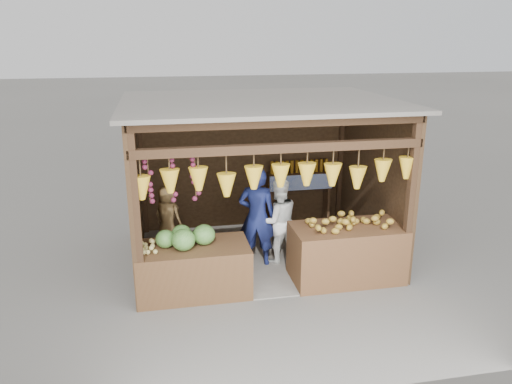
# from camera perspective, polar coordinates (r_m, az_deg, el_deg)

# --- Properties ---
(ground) EXTENTS (80.00, 80.00, 0.00)m
(ground) POSITION_cam_1_polar(r_m,az_deg,el_deg) (8.67, 0.42, -7.23)
(ground) COLOR #514F49
(ground) RESTS_ON ground
(stall_structure) EXTENTS (4.30, 3.30, 2.66)m
(stall_structure) POSITION_cam_1_polar(r_m,az_deg,el_deg) (8.07, 0.27, 3.43)
(stall_structure) COLOR slate
(stall_structure) RESTS_ON ground
(back_shelf) EXTENTS (1.25, 0.32, 1.32)m
(back_shelf) POSITION_cam_1_polar(r_m,az_deg,el_deg) (9.78, 4.96, 1.06)
(back_shelf) COLOR #382314
(back_shelf) RESTS_ON ground
(counter_left) EXTENTS (1.62, 0.85, 0.74)m
(counter_left) POSITION_cam_1_polar(r_m,az_deg,el_deg) (7.41, -7.15, -8.76)
(counter_left) COLOR #452A17
(counter_left) RESTS_ON ground
(counter_right) EXTENTS (1.69, 0.85, 0.86)m
(counter_right) POSITION_cam_1_polar(r_m,az_deg,el_deg) (7.84, 10.29, -6.87)
(counter_right) COLOR #50321A
(counter_right) RESTS_ON ground
(stool) EXTENTS (0.33, 0.33, 0.30)m
(stool) POSITION_cam_1_polar(r_m,az_deg,el_deg) (8.44, -9.80, -7.09)
(stool) COLOR black
(stool) RESTS_ON ground
(man_standing) EXTENTS (0.70, 0.57, 1.66)m
(man_standing) POSITION_cam_1_polar(r_m,az_deg,el_deg) (8.06, 0.12, -2.82)
(man_standing) COLOR #151D51
(man_standing) RESTS_ON ground
(woman_standing) EXTENTS (0.76, 0.63, 1.43)m
(woman_standing) POSITION_cam_1_polar(r_m,az_deg,el_deg) (8.20, 2.54, -3.31)
(woman_standing) COLOR white
(woman_standing) RESTS_ON ground
(vendor_seated) EXTENTS (0.61, 0.58, 1.05)m
(vendor_seated) POSITION_cam_1_polar(r_m,az_deg,el_deg) (8.19, -10.04, -2.77)
(vendor_seated) COLOR brown
(vendor_seated) RESTS_ON stool
(melon_pile) EXTENTS (1.00, 0.50, 0.32)m
(melon_pile) POSITION_cam_1_polar(r_m,az_deg,el_deg) (7.21, -7.97, -4.94)
(melon_pile) COLOR #1C5416
(melon_pile) RESTS_ON counter_left
(tanfruit_pile) EXTENTS (0.34, 0.40, 0.13)m
(tanfruit_pile) POSITION_cam_1_polar(r_m,az_deg,el_deg) (7.18, -12.40, -6.12)
(tanfruit_pile) COLOR tan
(tanfruit_pile) RESTS_ON counter_left
(mango_pile) EXTENTS (1.40, 0.64, 0.22)m
(mango_pile) POSITION_cam_1_polar(r_m,az_deg,el_deg) (7.64, 10.65, -3.16)
(mango_pile) COLOR #C25E19
(mango_pile) RESTS_ON counter_right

